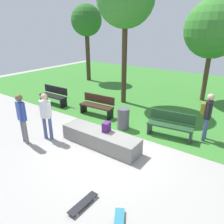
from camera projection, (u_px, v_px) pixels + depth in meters
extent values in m
plane|color=#9E9993|center=(114.00, 147.00, 7.11)|extent=(28.00, 28.00, 0.00)
cube|color=#387A2D|center=(186.00, 93.00, 12.78)|extent=(26.60, 12.97, 0.01)
cube|color=gray|center=(100.00, 139.00, 7.07)|extent=(2.80, 0.72, 0.52)
cube|color=#4C1E66|center=(106.00, 127.00, 6.94)|extent=(0.24, 0.31, 0.32)
cylinder|color=#3F5184|center=(45.00, 128.00, 7.50)|extent=(0.12, 0.12, 0.81)
cylinder|color=#3F5184|center=(51.00, 128.00, 7.46)|extent=(0.12, 0.12, 0.81)
cube|color=white|center=(45.00, 109.00, 7.22)|extent=(0.37, 0.30, 0.61)
cylinder|color=white|center=(41.00, 108.00, 7.24)|extent=(0.09, 0.09, 0.56)
cylinder|color=white|center=(50.00, 109.00, 7.17)|extent=(0.09, 0.09, 0.56)
sphere|color=tan|center=(44.00, 97.00, 7.05)|extent=(0.22, 0.22, 0.22)
cylinder|color=slate|center=(23.00, 130.00, 7.30)|extent=(0.12, 0.12, 0.84)
cylinder|color=slate|center=(26.00, 132.00, 7.15)|extent=(0.12, 0.12, 0.84)
cube|color=#2D4799|center=(21.00, 111.00, 6.96)|extent=(0.35, 0.26, 0.63)
cylinder|color=#2D4799|center=(19.00, 109.00, 7.06)|extent=(0.09, 0.09, 0.58)
cylinder|color=#2D4799|center=(23.00, 112.00, 6.83)|extent=(0.09, 0.09, 0.58)
sphere|color=brown|center=(19.00, 98.00, 6.79)|extent=(0.23, 0.23, 0.23)
cube|color=black|center=(83.00, 203.00, 4.74)|extent=(0.21, 0.80, 0.02)
cylinder|color=silver|center=(89.00, 196.00, 5.01)|extent=(0.03, 0.06, 0.06)
cylinder|color=silver|center=(94.00, 199.00, 4.92)|extent=(0.03, 0.06, 0.06)
cylinder|color=silver|center=(72.00, 211.00, 4.59)|extent=(0.03, 0.06, 0.06)
cylinder|color=silver|center=(77.00, 214.00, 4.50)|extent=(0.03, 0.06, 0.06)
cube|color=teal|center=(119.00, 224.00, 4.24)|extent=(0.57, 0.79, 0.02)
cylinder|color=silver|center=(116.00, 214.00, 4.52)|extent=(0.05, 0.06, 0.06)
cylinder|color=silver|center=(123.00, 214.00, 4.50)|extent=(0.05, 0.06, 0.06)
cube|color=#1E4223|center=(170.00, 126.00, 7.56)|extent=(1.64, 0.65, 0.06)
cube|color=#1E4223|center=(172.00, 116.00, 7.63)|extent=(1.59, 0.27, 0.36)
cube|color=#2D2D33|center=(191.00, 136.00, 7.32)|extent=(0.13, 0.40, 0.45)
cube|color=#2D2D33|center=(150.00, 127.00, 7.96)|extent=(0.13, 0.40, 0.45)
cube|color=#331E14|center=(96.00, 106.00, 9.44)|extent=(1.62, 0.53, 0.06)
cube|color=#331E14|center=(99.00, 99.00, 9.51)|extent=(1.60, 0.15, 0.36)
cube|color=black|center=(110.00, 114.00, 9.16)|extent=(0.10, 0.40, 0.45)
cube|color=black|center=(84.00, 108.00, 9.89)|extent=(0.10, 0.40, 0.45)
cube|color=black|center=(53.00, 96.00, 10.81)|extent=(1.61, 0.47, 0.06)
cube|color=black|center=(56.00, 90.00, 10.87)|extent=(1.60, 0.09, 0.36)
cube|color=black|center=(64.00, 103.00, 10.50)|extent=(0.09, 0.40, 0.45)
cube|color=black|center=(44.00, 98.00, 11.27)|extent=(0.09, 0.40, 0.45)
cylinder|color=#4C3823|center=(206.00, 75.00, 11.12)|extent=(0.24, 0.24, 2.78)
sphere|color=#387F2D|center=(214.00, 29.00, 10.29)|extent=(2.81, 2.81, 2.81)
cylinder|color=#42301E|center=(124.00, 62.00, 10.55)|extent=(0.26, 0.26, 4.15)
cylinder|color=#42301E|center=(88.00, 56.00, 15.35)|extent=(0.30, 0.30, 3.50)
sphere|color=#286623|center=(86.00, 20.00, 14.47)|extent=(2.09, 2.09, 2.09)
cylinder|color=#4C4C51|center=(123.00, 119.00, 8.23)|extent=(0.46, 0.46, 0.84)
cylinder|color=#3F5184|center=(206.00, 128.00, 7.50)|extent=(0.12, 0.12, 0.82)
cylinder|color=#3F5184|center=(205.00, 130.00, 7.32)|extent=(0.12, 0.12, 0.82)
cube|color=black|center=(209.00, 110.00, 7.14)|extent=(0.22, 0.33, 0.62)
cylinder|color=black|center=(210.00, 108.00, 7.27)|extent=(0.09, 0.09, 0.57)
cylinder|color=black|center=(208.00, 111.00, 7.00)|extent=(0.09, 0.09, 0.57)
sphere|color=tan|center=(211.00, 97.00, 6.98)|extent=(0.22, 0.22, 0.22)
cube|color=olive|center=(204.00, 108.00, 7.21)|extent=(0.18, 0.27, 0.36)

